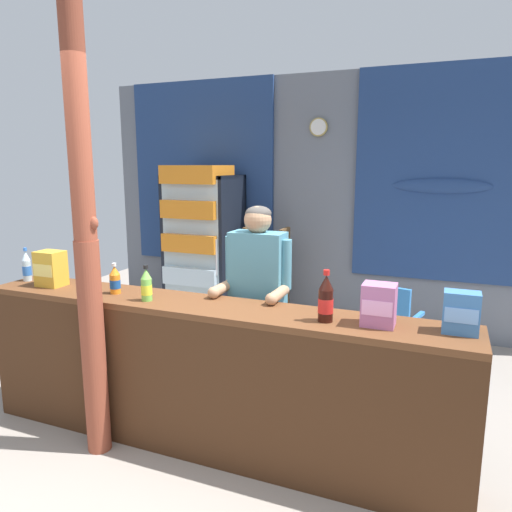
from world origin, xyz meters
The scene contains 15 objects.
ground_plane centered at (0.00, 1.25, 0.00)m, with size 8.14×8.14×0.00m, color gray.
back_wall_curtained centered at (-0.03, 3.18, 1.48)m, with size 5.55×0.22×2.87m.
stall_counter centered at (-0.09, 0.30, 0.59)m, with size 3.30×0.44×0.99m.
timber_post centered at (-0.74, 0.09, 1.36)m, with size 0.17×0.15×2.83m.
drink_fridge centered at (-1.33, 2.65, 1.03)m, with size 0.78×0.75×1.86m.
bottle_shelf_rack centered at (-0.59, 2.81, 0.61)m, with size 0.48×0.28×1.17m.
plastic_lawn_chair centered at (0.90, 1.96, 0.49)m, with size 0.53×0.53×0.86m.
shopkeeper centered at (0.11, 0.81, 1.00)m, with size 0.49×0.42×1.59m.
soda_bottle_cola centered at (0.71, 0.36, 1.12)m, with size 0.09×0.09×0.30m.
soda_bottle_lime_soda centered at (-0.48, 0.33, 1.09)m, with size 0.07×0.07×0.24m.
soda_bottle_orange_soda centered at (-0.79, 0.40, 1.08)m, with size 0.07×0.07×0.22m.
soda_bottle_water centered at (-1.65, 0.44, 1.10)m, with size 0.06×0.06×0.26m.
snack_box_wafer centered at (0.99, 0.41, 1.11)m, with size 0.18×0.15×0.24m.
snack_box_choco_powder centered at (-1.36, 0.40, 1.12)m, with size 0.19×0.16×0.26m.
snack_box_biscuit centered at (1.41, 0.45, 1.10)m, with size 0.18×0.12×0.23m.
Camera 1 is at (1.32, -2.19, 1.87)m, focal length 33.37 mm.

